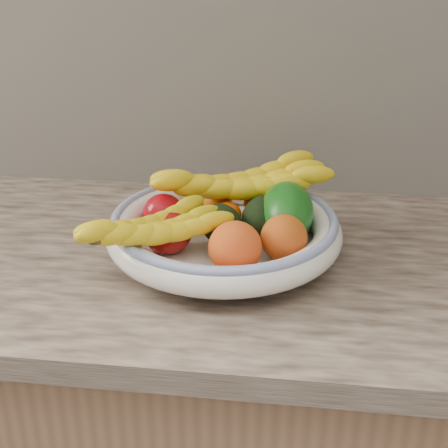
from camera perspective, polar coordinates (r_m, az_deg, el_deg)
kitchen_counter at (r=1.34m, az=0.14°, el=-19.19°), size 2.44×0.66×1.40m
fruit_bowl at (r=1.03m, az=-0.00°, el=-0.57°), size 0.39×0.39×0.08m
clementine_back_left at (r=1.12m, az=-0.56°, el=1.89°), size 0.06×0.06×0.05m
clementine_back_right at (r=1.13m, az=3.00°, el=1.95°), size 0.06×0.06×0.04m
clementine_back_mid at (r=1.08m, az=0.35°, el=0.90°), size 0.06×0.06×0.04m
tomato_left at (r=1.07m, az=-5.55°, el=1.09°), size 0.09×0.09×0.06m
tomato_near_left at (r=1.00m, az=-5.18°, el=-0.72°), size 0.08×0.08×0.07m
avocado_center at (r=1.02m, az=-0.22°, el=-0.05°), size 0.10×0.11×0.07m
avocado_right at (r=1.04m, az=3.63°, el=0.59°), size 0.09×0.12×0.07m
green_mango at (r=1.04m, az=5.71°, el=1.07°), size 0.13×0.15×0.12m
peach_front at (r=0.94m, az=1.02°, el=-2.18°), size 0.10×0.10×0.08m
peach_right at (r=0.97m, az=5.50°, el=-1.26°), size 0.09×0.09×0.07m
banana_bunch_back at (r=1.10m, az=1.48°, el=3.30°), size 0.35×0.24×0.09m
banana_bunch_front at (r=0.95m, az=-6.56°, el=-0.81°), size 0.26×0.25×0.07m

